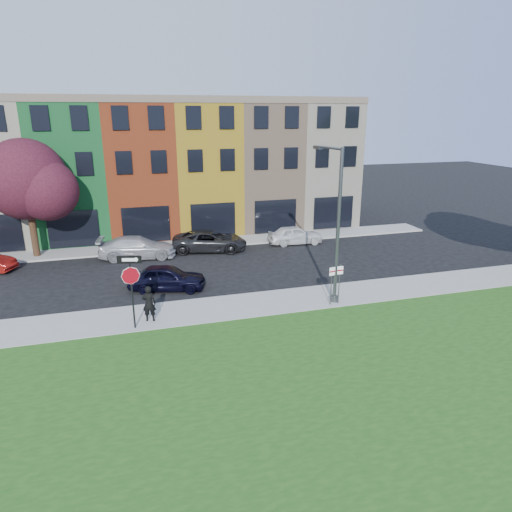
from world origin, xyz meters
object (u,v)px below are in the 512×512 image
object	(u,v)px
stop_sign	(131,277)
man	(149,304)
street_lamp	(336,227)
sedan_near	(167,278)

from	to	relation	value
stop_sign	man	distance (m)	1.79
stop_sign	street_lamp	bearing A→B (deg)	17.19
man	street_lamp	world-z (taller)	street_lamp
sedan_near	street_lamp	world-z (taller)	street_lamp
man	street_lamp	xyz separation A→B (m)	(9.17, -0.05, 3.03)
man	sedan_near	size ratio (longest dim) A/B	0.39
stop_sign	sedan_near	world-z (taller)	stop_sign
stop_sign	street_lamp	size ratio (longest dim) A/B	0.44
man	street_lamp	distance (m)	9.66
man	street_lamp	size ratio (longest dim) A/B	0.22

